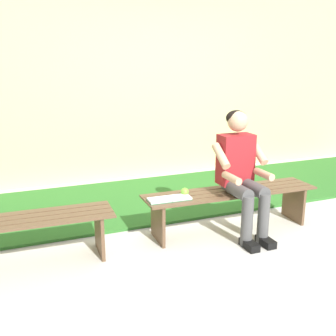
% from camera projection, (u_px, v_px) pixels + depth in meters
% --- Properties ---
extents(ground_plane, '(10.00, 7.00, 0.04)m').
position_uv_depth(ground_plane, '(170.00, 308.00, 2.80)').
color(ground_plane, beige).
extents(grass_strip, '(9.00, 1.66, 0.03)m').
position_uv_depth(grass_strip, '(104.00, 204.00, 4.75)').
color(grass_strip, '#2D6B28').
rests_on(grass_strip, ground).
extents(brick_wall, '(9.50, 0.24, 2.81)m').
position_uv_depth(brick_wall, '(120.00, 81.00, 5.64)').
color(brick_wall, '#D1C684').
rests_on(brick_wall, ground).
extents(bench_near, '(1.81, 0.45, 0.42)m').
position_uv_depth(bench_near, '(231.00, 200.00, 3.98)').
color(bench_near, brown).
rests_on(bench_near, ground).
extents(bench_far, '(1.78, 0.45, 0.42)m').
position_uv_depth(bench_far, '(6.00, 232.00, 3.23)').
color(bench_far, brown).
rests_on(bench_far, ground).
extents(person_seated, '(0.50, 0.69, 1.23)m').
position_uv_depth(person_seated, '(241.00, 169.00, 3.82)').
color(person_seated, maroon).
rests_on(person_seated, ground).
extents(apple, '(0.08, 0.08, 0.08)m').
position_uv_depth(apple, '(185.00, 192.00, 3.80)').
color(apple, '#72B738').
rests_on(apple, bench_near).
extents(book_open, '(0.42, 0.17, 0.02)m').
position_uv_depth(book_open, '(169.00, 199.00, 3.69)').
color(book_open, white).
rests_on(book_open, bench_near).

